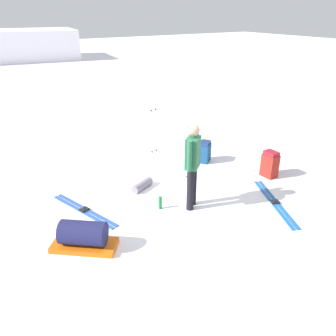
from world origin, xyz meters
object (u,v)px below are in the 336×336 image
Objects in this scene: skier_standing at (193,162)px; backpack_large_dark at (270,164)px; ski_poles_planted_far at (154,129)px; ski_pair_near at (275,203)px; backpack_bright at (204,152)px; ski_pair_far at (84,210)px; ski_poles_planted_near at (190,150)px; gear_sled at (83,236)px; sleeping_mat_rolled at (142,185)px; thermos_bottle at (160,203)px.

skier_standing is 2.41m from backpack_large_dark.
ski_poles_planted_far is at bearing 74.83° from skier_standing.
skier_standing is 2.75× the size of backpack_large_dark.
ski_pair_near is 1.45× the size of ski_poles_planted_far.
ski_poles_planted_far is at bearing 124.58° from backpack_bright.
ski_poles_planted_near is at bearing 2.18° from ski_pair_far.
skier_standing is 2.35m from gear_sled.
ski_poles_planted_near reaches higher than ski_poles_planted_far.
backpack_bright is 0.99× the size of sleeping_mat_rolled.
thermos_bottle is at bearing 12.80° from gear_sled.
gear_sled is at bearing -167.20° from thermos_bottle.
ski_pair_far is 2.65m from ski_poles_planted_near.
backpack_bright is (-0.76, 1.47, -0.04)m from backpack_large_dark.
ski_poles_planted_near is 4.85× the size of thermos_bottle.
gear_sled is at bearing -176.89° from skier_standing.
thermos_bottle reaches higher than sleeping_mat_rolled.
ski_poles_planted_near is at bearing 113.36° from ski_pair_near.
ski_pair_far is at bearing 152.39° from ski_pair_near.
thermos_bottle is (-2.06, 1.05, 0.12)m from ski_pair_near.
sleeping_mat_rolled is at bearing -127.22° from ski_poles_planted_far.
backpack_large_dark reaches higher than ski_pair_far.
ski_pair_near is (1.50, -0.80, -0.94)m from skier_standing.
skier_standing reaches higher than sleeping_mat_rolled.
gear_sled reaches higher than ski_pair_far.
skier_standing is 1.52m from sleeping_mat_rolled.
ski_poles_planted_far is 4.18m from gear_sled.
skier_standing reaches higher than ski_pair_far.
thermos_bottle is (-2.11, -1.35, -0.14)m from backpack_bright.
ski_poles_planted_near reaches higher than ski_pair_far.
backpack_large_dark reaches higher than sleeping_mat_rolled.
ski_poles_planted_near reaches higher than gear_sled.
gear_sled is at bearing -176.66° from backpack_large_dark.
ski_poles_planted_far reaches higher than ski_pair_near.
skier_standing is at bearing 152.05° from ski_pair_near.
skier_standing reaches higher than gear_sled.
ski_poles_planted_far is at bearing 101.82° from ski_pair_near.
backpack_bright is at bearing -55.42° from ski_poles_planted_far.
backpack_bright is (3.41, 0.65, 0.25)m from ski_pair_far.
backpack_bright is 0.45× the size of ski_poles_planted_far.
backpack_large_dark is 1.14× the size of backpack_bright.
sleeping_mat_rolled is (1.38, 0.20, 0.08)m from ski_pair_far.
ski_pair_far is at bearing 70.99° from gear_sled.
backpack_bright is at bearing 10.83° from ski_pair_far.
ski_poles_planted_near is 1.03× the size of ski_poles_planted_far.
ski_pair_far is 2.82× the size of backpack_large_dark.
thermos_bottle is (1.30, -0.70, 0.12)m from ski_pair_far.
ski_pair_far is 1.43× the size of ski_poles_planted_far.
ski_pair_near is 3.79m from gear_sled.
backpack_bright is (1.55, 1.61, -0.69)m from skier_standing.
backpack_bright reaches higher than sleeping_mat_rolled.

